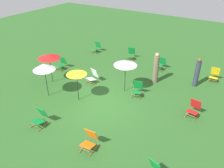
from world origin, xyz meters
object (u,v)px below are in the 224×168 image
(deckchair_5, at_px, (161,64))
(deckchair_6, at_px, (131,54))
(deckchair_2, at_px, (137,89))
(umbrella_2, at_px, (49,56))
(umbrella_1, at_px, (76,72))
(deckchair_0, at_px, (214,75))
(deckchair_8, at_px, (93,77))
(deckchair_10, at_px, (90,140))
(umbrella_0, at_px, (44,67))
(deckchair_3, at_px, (40,118))
(person_0, at_px, (197,73))
(deckchair_1, at_px, (61,63))
(deckchair_4, at_px, (194,109))
(person_1, at_px, (156,69))
(umbrella_3, at_px, (125,63))
(deckchair_9, at_px, (97,47))

(deckchair_5, xyz_separation_m, deckchair_6, (-2.45, 0.48, 0.00))
(deckchair_2, xyz_separation_m, umbrella_2, (-4.86, -1.38, 1.27))
(deckchair_6, height_order, umbrella_1, umbrella_1)
(deckchair_0, bearing_deg, umbrella_1, -134.14)
(deckchair_0, xyz_separation_m, deckchair_8, (-5.94, -3.98, 0.00))
(deckchair_10, bearing_deg, deckchair_5, 87.67)
(deckchair_6, xyz_separation_m, umbrella_0, (-1.40, -6.70, 1.33))
(deckchair_0, bearing_deg, deckchair_10, -110.84)
(deckchair_3, distance_m, deckchair_6, 8.56)
(deckchair_8, relative_size, deckchair_10, 1.02)
(deckchair_3, xyz_separation_m, person_0, (4.83, 7.09, 0.46))
(umbrella_0, bearing_deg, umbrella_1, 18.69)
(deckchair_3, height_order, deckchair_8, same)
(deckchair_1, relative_size, deckchair_8, 0.98)
(deckchair_4, bearing_deg, person_1, 150.48)
(deckchair_1, height_order, umbrella_2, umbrella_2)
(deckchair_1, height_order, deckchair_3, same)
(deckchair_0, height_order, umbrella_0, umbrella_0)
(deckchair_0, bearing_deg, deckchair_6, 176.03)
(deckchair_0, distance_m, deckchair_1, 9.49)
(umbrella_1, relative_size, umbrella_3, 0.95)
(deckchair_4, relative_size, deckchair_8, 0.98)
(deckchair_5, height_order, deckchair_10, same)
(deckchair_5, height_order, umbrella_1, umbrella_1)
(person_1, bearing_deg, deckchair_9, 25.00)
(deckchair_1, xyz_separation_m, deckchair_3, (3.16, -4.67, 0.00))
(deckchair_5, xyz_separation_m, deckchair_9, (-5.31, 0.22, 0.00))
(person_1, bearing_deg, deckchair_5, -34.23)
(deckchair_4, height_order, person_1, person_1)
(deckchair_2, height_order, deckchair_3, same)
(deckchair_9, bearing_deg, deckchair_2, -31.95)
(deckchair_3, height_order, umbrella_2, umbrella_2)
(deckchair_10, bearing_deg, umbrella_3, 97.61)
(deckchair_5, relative_size, person_0, 0.49)
(deckchair_9, relative_size, person_0, 0.49)
(umbrella_2, distance_m, person_1, 6.07)
(person_1, bearing_deg, umbrella_0, 91.13)
(deckchair_2, height_order, umbrella_3, umbrella_3)
(umbrella_1, bearing_deg, person_1, 56.31)
(deckchair_3, distance_m, deckchair_8, 4.31)
(deckchair_5, relative_size, person_1, 0.46)
(umbrella_0, xyz_separation_m, person_1, (4.20, 4.42, -0.83))
(umbrella_2, bearing_deg, deckchair_8, 31.69)
(deckchair_3, relative_size, deckchair_5, 1.00)
(deckchair_3, xyz_separation_m, deckchair_4, (5.49, 4.26, 0.00))
(deckchair_6, height_order, person_1, person_1)
(deckchair_0, relative_size, umbrella_3, 0.47)
(deckchair_10, xyz_separation_m, umbrella_0, (-4.15, 1.81, 1.33))
(deckchair_9, bearing_deg, deckchair_0, 3.38)
(deckchair_1, height_order, umbrella_0, umbrella_0)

